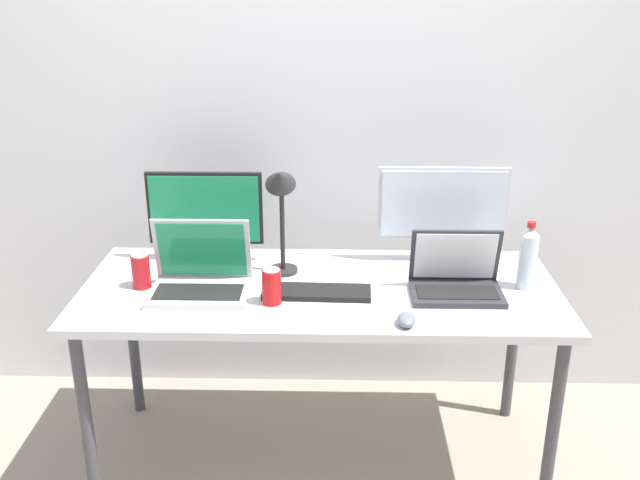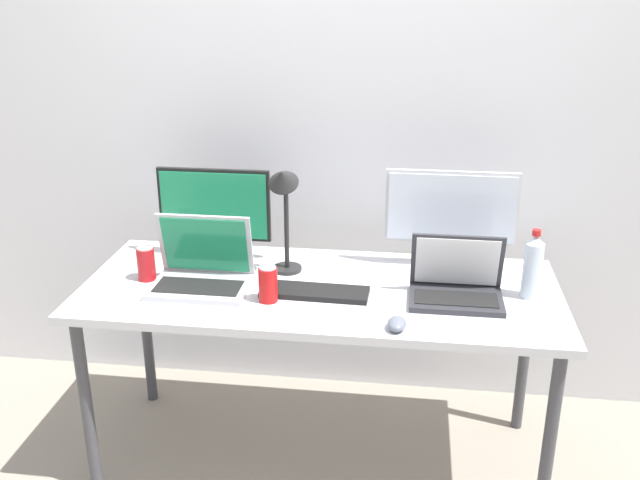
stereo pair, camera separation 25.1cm
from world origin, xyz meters
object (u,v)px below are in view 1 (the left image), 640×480
object	(u,v)px
laptop_secondary	(456,279)
desk_lamp	(281,200)
monitor_left	(205,216)
monitor_center	(442,212)
mouse_by_keyboard	(406,320)
soda_can_near_keyboard	(141,271)
keyboard_main	(317,292)
soda_can_by_laptop	(272,286)
work_desk	(320,302)
laptop_silver	(200,276)
water_bottle	(528,258)

from	to	relation	value
laptop_secondary	desk_lamp	bearing A→B (deg)	168.84
monitor_left	monitor_center	size ratio (longest dim) A/B	0.90
mouse_by_keyboard	soda_can_near_keyboard	world-z (taller)	soda_can_near_keyboard
laptop_secondary	keyboard_main	world-z (taller)	laptop_secondary
monitor_left	soda_can_by_laptop	world-z (taller)	monitor_left
monitor_center	soda_can_by_laptop	distance (m)	0.75
monitor_center	laptop_secondary	world-z (taller)	monitor_center
keyboard_main	soda_can_by_laptop	world-z (taller)	soda_can_by_laptop
monitor_center	work_desk	bearing A→B (deg)	-151.96
laptop_secondary	soda_can_by_laptop	world-z (taller)	laptop_secondary
laptop_secondary	soda_can_by_laptop	bearing A→B (deg)	-170.93
laptop_silver	keyboard_main	bearing A→B (deg)	-2.98
laptop_silver	desk_lamp	size ratio (longest dim) A/B	0.79
monitor_left	laptop_secondary	distance (m)	0.98
keyboard_main	soda_can_near_keyboard	world-z (taller)	soda_can_near_keyboard
soda_can_by_laptop	desk_lamp	size ratio (longest dim) A/B	0.29
work_desk	soda_can_by_laptop	distance (m)	0.25
water_bottle	desk_lamp	world-z (taller)	desk_lamp
monitor_left	water_bottle	world-z (taller)	monitor_left
soda_can_by_laptop	keyboard_main	bearing A→B (deg)	24.57
work_desk	laptop_silver	distance (m)	0.44
keyboard_main	water_bottle	size ratio (longest dim) A/B	1.51
monitor_center	laptop_silver	xyz separation A→B (m)	(-0.89, -0.30, -0.15)
monitor_left	soda_can_near_keyboard	bearing A→B (deg)	-127.02
laptop_secondary	water_bottle	xyz separation A→B (m)	(0.26, 0.05, 0.06)
soda_can_near_keyboard	soda_can_by_laptop	world-z (taller)	same
monitor_left	soda_can_by_laptop	size ratio (longest dim) A/B	3.51
monitor_left	desk_lamp	size ratio (longest dim) A/B	1.01
monitor_center	laptop_secondary	size ratio (longest dim) A/B	1.55
mouse_by_keyboard	laptop_secondary	bearing A→B (deg)	54.63
monitor_center	mouse_by_keyboard	world-z (taller)	monitor_center
work_desk	mouse_by_keyboard	bearing A→B (deg)	-45.32
monitor_left	soda_can_by_laptop	xyz separation A→B (m)	(0.29, -0.38, -0.12)
soda_can_near_keyboard	keyboard_main	bearing A→B (deg)	-4.51
laptop_silver	desk_lamp	bearing A→B (deg)	25.71
monitor_left	keyboard_main	size ratio (longest dim) A/B	1.17
mouse_by_keyboard	soda_can_by_laptop	distance (m)	0.47
laptop_silver	keyboard_main	xyz separation A→B (m)	(0.41, -0.02, -0.05)
water_bottle	laptop_silver	bearing A→B (deg)	-177.15
soda_can_near_keyboard	desk_lamp	xyz separation A→B (m)	(0.50, 0.11, 0.24)
laptop_secondary	water_bottle	distance (m)	0.27
soda_can_near_keyboard	monitor_left	bearing A→B (deg)	52.98
work_desk	soda_can_by_laptop	xyz separation A→B (m)	(-0.16, -0.14, 0.13)
monitor_center	desk_lamp	xyz separation A→B (m)	(-0.61, -0.16, 0.09)
laptop_silver	soda_can_by_laptop	bearing A→B (deg)	-19.25
monitor_center	water_bottle	distance (m)	0.37
laptop_secondary	desk_lamp	size ratio (longest dim) A/B	0.72
soda_can_near_keyboard	soda_can_by_laptop	distance (m)	0.49
laptop_silver	water_bottle	bearing A→B (deg)	2.85
mouse_by_keyboard	keyboard_main	bearing A→B (deg)	146.12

